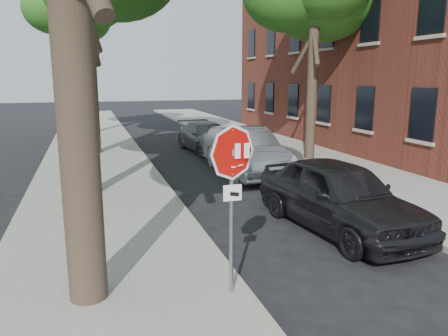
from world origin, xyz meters
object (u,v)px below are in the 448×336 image
object	(u,v)px
tree_far	(79,8)
car_b	(245,151)
stop_sign	(232,177)
car_a	(338,195)
car_c	(207,137)

from	to	relation	value
tree_far	car_b	world-z (taller)	tree_far
stop_sign	car_a	distance (m)	4.22
stop_sign	car_c	distance (m)	14.03
stop_sign	car_c	size ratio (longest dim) A/B	0.57
stop_sign	car_b	distance (m)	9.16
stop_sign	tree_far	bearing A→B (deg)	95.46
car_b	car_c	distance (m)	5.11
stop_sign	car_a	bearing A→B (deg)	35.59
car_a	car_c	world-z (taller)	car_a
tree_far	car_a	distance (m)	20.54
stop_sign	car_a	size ratio (longest dim) A/B	0.56
stop_sign	tree_far	distance (m)	21.88
stop_sign	car_a	xyz separation A→B (m)	(3.30, 2.36, -1.15)
car_a	car_b	bearing A→B (deg)	84.01
car_b	car_c	world-z (taller)	car_b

